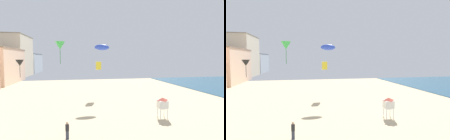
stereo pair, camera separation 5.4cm
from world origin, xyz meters
TOP-DOWN VIEW (x-y plane):
  - boardwalk_hotel_distant at (-27.61, 76.02)m, footprint 11.77×18.68m
  - boardwalk_hotel_furthest at (-27.61, 98.11)m, footprint 11.24×20.36m
  - kite_flyer at (-2.13, 13.09)m, footprint 0.34×0.34m
  - lifeguard_stand at (9.30, 17.09)m, footprint 1.10×1.10m
  - kite_black_delta at (-8.62, 21.79)m, footprint 1.03×1.03m
  - kite_blue_parafoil at (3.07, 27.97)m, footprint 2.60×0.72m
  - kite_yellow_box at (2.80, 31.18)m, footprint 0.97×0.97m
  - kite_green_delta at (-3.14, 18.25)m, footprint 1.13×1.13m

SIDE VIEW (x-z plane):
  - kite_flyer at x=-2.13m, z-range 0.10..1.74m
  - lifeguard_stand at x=9.30m, z-range 0.56..3.11m
  - boardwalk_hotel_furthest at x=-27.61m, z-range 0.01..10.11m
  - kite_yellow_box at x=2.80m, z-range 5.32..6.85m
  - kite_black_delta at x=-8.62m, z-range 5.70..8.05m
  - boardwalk_hotel_distant at x=-27.61m, z-range 0.01..17.07m
  - kite_green_delta at x=-3.14m, z-range 7.67..10.25m
  - kite_blue_parafoil at x=3.07m, z-range 8.94..9.96m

